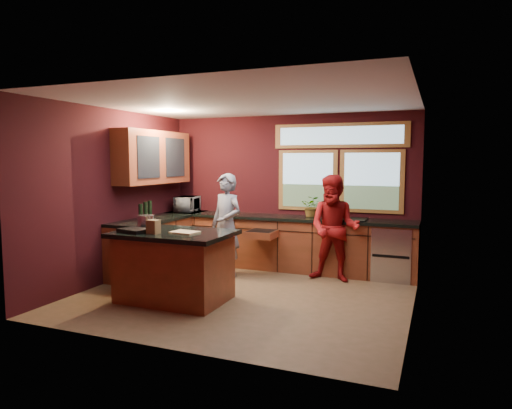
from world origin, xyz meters
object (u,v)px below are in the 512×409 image
Objects in this scene: person_grey at (226,225)px; cutting_board at (185,232)px; person_red at (334,228)px; island at (174,266)px; stock_pot at (146,221)px.

person_grey is 1.50m from cutting_board.
person_red is at bearing 32.44° from person_grey.
person_red reaches higher than cutting_board.
island is at bearing -73.22° from person_grey.
person_red is 2.45m from cutting_board.
stock_pot is at bearing 164.74° from island.
stock_pot reaches higher than cutting_board.
person_red is (1.70, 0.36, -0.01)m from person_grey.
island is at bearing -15.26° from stock_pot.
person_grey is 7.04× the size of stock_pot.
person_grey is at bearing 86.37° from island.
stock_pot is (-2.34, -1.66, 0.20)m from person_red.
person_grey is at bearing -164.78° from person_red.
island is at bearing 165.96° from cutting_board.
person_grey is 4.83× the size of cutting_board.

